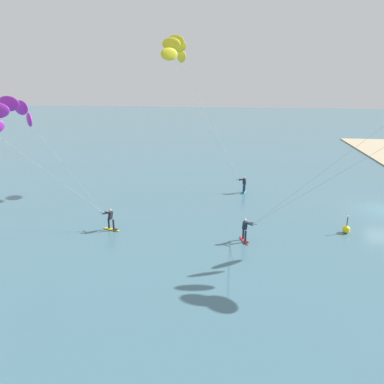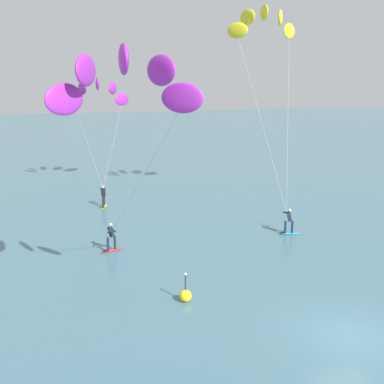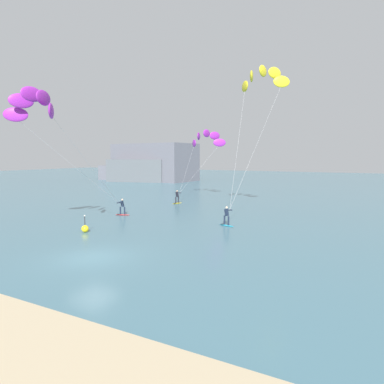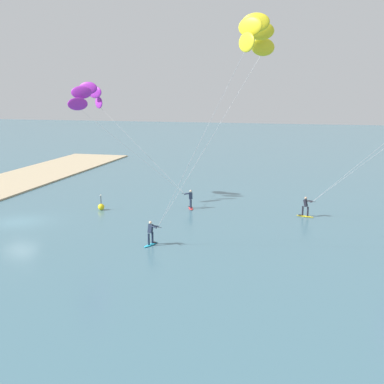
% 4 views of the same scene
% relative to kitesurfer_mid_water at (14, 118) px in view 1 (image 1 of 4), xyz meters
% --- Properties ---
extents(kitesurfer_mid_water, '(5.63, 9.10, 9.72)m').
position_rel_kitesurfer_mid_water_xyz_m(kitesurfer_mid_water, '(0.00, 0.00, 0.00)').
color(kitesurfer_mid_water, yellow).
rests_on(kitesurfer_mid_water, ground).
extents(kitesurfer_far_out, '(5.21, 8.31, 14.79)m').
position_rel_kitesurfer_mid_water_xyz_m(kitesurfer_far_out, '(10.97, -10.29, 4.88)').
color(kitesurfer_far_out, '#23ADD1').
rests_on(kitesurfer_far_out, ground).
extents(marker_buoy, '(0.56, 0.56, 1.38)m').
position_rel_kitesurfer_mid_water_xyz_m(marker_buoy, '(1.30, -24.40, -7.86)').
color(marker_buoy, yellow).
rests_on(marker_buoy, ground).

